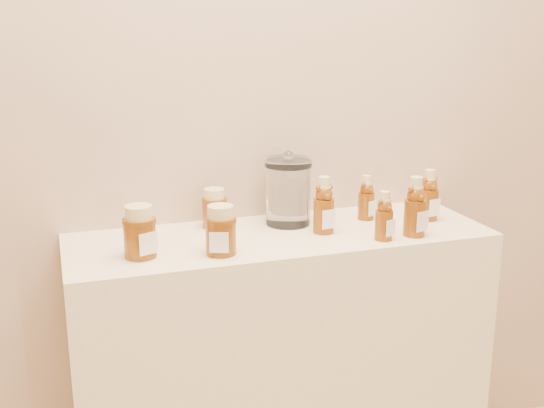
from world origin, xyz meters
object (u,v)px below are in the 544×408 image
object	(u,v)px
honey_jar_left	(140,231)
glass_canister	(288,189)
bear_bottle_back_left	(324,201)
display_table	(280,376)
bear_bottle_front_left	(384,213)

from	to	relation	value
honey_jar_left	glass_canister	size ratio (longest dim) A/B	0.63
bear_bottle_back_left	honey_jar_left	world-z (taller)	bear_bottle_back_left
bear_bottle_back_left	glass_canister	world-z (taller)	glass_canister
display_table	bear_bottle_back_left	size ratio (longest dim) A/B	6.50
bear_bottle_front_left	display_table	bearing A→B (deg)	131.41
bear_bottle_front_left	bear_bottle_back_left	bearing A→B (deg)	119.07
honey_jar_left	glass_canister	world-z (taller)	glass_canister
display_table	bear_bottle_front_left	bearing A→B (deg)	-27.76
glass_canister	honey_jar_left	bearing A→B (deg)	-161.24
display_table	honey_jar_left	size ratio (longest dim) A/B	8.81
honey_jar_left	bear_bottle_front_left	bearing A→B (deg)	-27.85
bear_bottle_back_left	honey_jar_left	bearing A→B (deg)	178.07
bear_bottle_back_left	glass_canister	bearing A→B (deg)	114.82
bear_bottle_back_left	bear_bottle_front_left	bearing A→B (deg)	-46.78
bear_bottle_front_left	honey_jar_left	distance (m)	0.66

